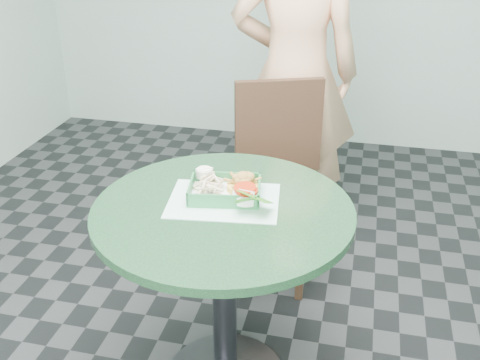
% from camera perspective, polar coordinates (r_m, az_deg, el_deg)
% --- Properties ---
extents(cafe_table, '(0.87, 0.87, 0.75)m').
position_cam_1_polar(cafe_table, '(1.94, -1.66, -7.64)').
color(cafe_table, '#2F3034').
rests_on(cafe_table, floor).
extents(dining_chair, '(0.42, 0.42, 0.93)m').
position_cam_1_polar(dining_chair, '(2.66, 3.46, 1.27)').
color(dining_chair, '#462E16').
rests_on(dining_chair, floor).
extents(diner_person, '(0.82, 0.59, 2.08)m').
position_cam_1_polar(diner_person, '(2.82, 5.74, 13.68)').
color(diner_person, '#EEB185').
rests_on(diner_person, floor).
extents(placemat, '(0.40, 0.32, 0.00)m').
position_cam_1_polar(placemat, '(1.89, -1.65, -2.63)').
color(placemat, '#B6ECD9').
rests_on(placemat, cafe_table).
extents(food_basket, '(0.24, 0.17, 0.05)m').
position_cam_1_polar(food_basket, '(1.90, -1.54, -1.81)').
color(food_basket, '#297B41').
rests_on(food_basket, placemat).
extents(crab_sandwich, '(0.11, 0.11, 0.07)m').
position_cam_1_polar(crab_sandwich, '(1.90, 0.37, -0.77)').
color(crab_sandwich, gold).
rests_on(crab_sandwich, food_basket).
extents(fries_pile, '(0.12, 0.13, 0.04)m').
position_cam_1_polar(fries_pile, '(1.93, -2.89, -0.73)').
color(fries_pile, beige).
rests_on(fries_pile, food_basket).
extents(sauce_ramekin, '(0.06, 0.06, 0.03)m').
position_cam_1_polar(sauce_ramekin, '(1.98, -3.16, 0.38)').
color(sauce_ramekin, silver).
rests_on(sauce_ramekin, food_basket).
extents(garnish_cup, '(0.13, 0.13, 0.05)m').
position_cam_1_polar(garnish_cup, '(1.82, 0.46, -2.26)').
color(garnish_cup, white).
rests_on(garnish_cup, food_basket).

